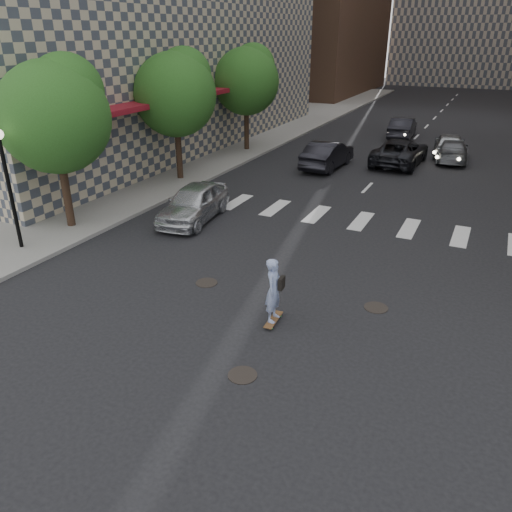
{
  "coord_description": "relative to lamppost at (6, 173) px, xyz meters",
  "views": [
    {
      "loc": [
        5.64,
        -10.97,
        7.43
      ],
      "look_at": [
        -0.23,
        1.21,
        1.3
      ],
      "focal_mm": 35.0,
      "sensor_mm": 36.0,
      "label": 1
    }
  ],
  "objects": [
    {
      "name": "traffic_car_c",
      "position": [
        9.97,
        19.22,
        -2.16
      ],
      "size": [
        2.8,
        5.65,
        1.54
      ],
      "primitive_type": "imported",
      "rotation": [
        0.0,
        0.0,
        3.1
      ],
      "color": "black",
      "rests_on": "ground"
    },
    {
      "name": "traffic_car_e",
      "position": [
        8.54,
        27.57,
        -2.17
      ],
      "size": [
        1.86,
        4.7,
        1.52
      ],
      "primitive_type": "imported",
      "rotation": [
        0.0,
        0.0,
        3.2
      ],
      "color": "black",
      "rests_on": "ground"
    },
    {
      "name": "manhole_c",
      "position": [
        12.8,
        1.5,
        -2.92
      ],
      "size": [
        0.7,
        0.7,
        0.02
      ],
      "primitive_type": "cylinder",
      "color": "black",
      "rests_on": "ground"
    },
    {
      "name": "skateboarder",
      "position": [
        10.41,
        -0.54,
        -1.92
      ],
      "size": [
        0.5,
        0.99,
        1.94
      ],
      "rotation": [
        0.0,
        0.0,
        0.06
      ],
      "color": "brown",
      "rests_on": "ground"
    },
    {
      "name": "sidewalk_left",
      "position": [
        -5.0,
        19.5,
        -2.86
      ],
      "size": [
        13.0,
        80.0,
        0.15
      ],
      "primitive_type": "cube",
      "color": "gray",
      "rests_on": "ground"
    },
    {
      "name": "tree_a",
      "position": [
        0.05,
        2.64,
        1.71
      ],
      "size": [
        4.2,
        4.2,
        6.6
      ],
      "color": "#382619",
      "rests_on": "sidewalk_left"
    },
    {
      "name": "traffic_car_a",
      "position": [
        6.3,
        16.52,
        -2.15
      ],
      "size": [
        1.91,
        4.85,
        1.57
      ],
      "primitive_type": "imported",
      "rotation": [
        0.0,
        0.0,
        3.09
      ],
      "color": "black",
      "rests_on": "ground"
    },
    {
      "name": "lamppost",
      "position": [
        0.0,
        0.0,
        0.0
      ],
      "size": [
        0.36,
        0.36,
        4.28
      ],
      "color": "black",
      "rests_on": "sidewalk_left"
    },
    {
      "name": "tree_c",
      "position": [
        0.05,
        18.64,
        1.71
      ],
      "size": [
        4.2,
        4.2,
        6.6
      ],
      "color": "#382619",
      "rests_on": "sidewalk_left"
    },
    {
      "name": "ground",
      "position": [
        9.5,
        -0.5,
        -2.93
      ],
      "size": [
        160.0,
        160.0,
        0.0
      ],
      "primitive_type": "plane",
      "color": "black",
      "rests_on": "ground"
    },
    {
      "name": "manhole_b",
      "position": [
        7.5,
        0.7,
        -2.92
      ],
      "size": [
        0.7,
        0.7,
        0.02
      ],
      "primitive_type": "cylinder",
      "color": "black",
      "rests_on": "ground"
    },
    {
      "name": "traffic_car_d",
      "position": [
        12.4,
        22.72,
        -2.17
      ],
      "size": [
        2.3,
        4.68,
        1.54
      ],
      "primitive_type": "imported",
      "rotation": [
        0.0,
        0.0,
        3.25
      ],
      "color": "#A4A7AB",
      "rests_on": "ground"
    },
    {
      "name": "manhole_a",
      "position": [
        10.7,
        -3.0,
        -2.92
      ],
      "size": [
        0.7,
        0.7,
        0.02
      ],
      "primitive_type": "cylinder",
      "color": "black",
      "rests_on": "ground"
    },
    {
      "name": "traffic_car_b",
      "position": [
        12.72,
        21.5,
        -2.27
      ],
      "size": [
        2.31,
        4.72,
        1.32
      ],
      "primitive_type": "imported",
      "rotation": [
        0.0,
        0.0,
        3.25
      ],
      "color": "#5B5E63",
      "rests_on": "ground"
    },
    {
      "name": "tree_b",
      "position": [
        0.05,
        10.64,
        1.71
      ],
      "size": [
        4.2,
        4.2,
        6.6
      ],
      "color": "#382619",
      "rests_on": "sidewalk_left"
    },
    {
      "name": "silver_sedan",
      "position": [
        4.0,
        5.55,
        -2.17
      ],
      "size": [
        2.33,
        4.67,
        1.53
      ],
      "primitive_type": "imported",
      "rotation": [
        0.0,
        0.0,
        0.12
      ],
      "color": "silver",
      "rests_on": "ground"
    }
  ]
}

